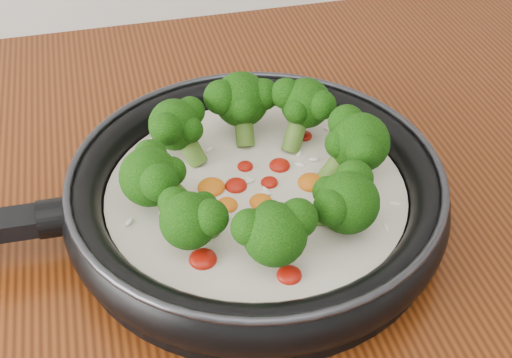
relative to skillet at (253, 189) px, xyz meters
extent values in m
cylinder|color=black|center=(0.00, 0.00, -0.03)|extent=(0.35, 0.35, 0.01)
torus|color=black|center=(0.00, 0.00, 0.00)|extent=(0.37, 0.37, 0.04)
torus|color=#2D2D33|center=(0.00, 0.00, 0.02)|extent=(0.36, 0.36, 0.01)
cylinder|color=black|center=(-0.18, 0.00, 0.00)|extent=(0.03, 0.04, 0.04)
cylinder|color=beige|center=(0.00, 0.00, -0.01)|extent=(0.29, 0.29, 0.02)
ellipsoid|color=#A71108|center=(-0.06, -0.08, 0.00)|extent=(0.03, 0.03, 0.01)
ellipsoid|color=#A71108|center=(0.07, -0.04, 0.00)|extent=(0.02, 0.02, 0.01)
ellipsoid|color=#D5600D|center=(0.06, -0.01, 0.00)|extent=(0.03, 0.03, 0.01)
ellipsoid|color=#A71108|center=(0.10, -0.02, 0.00)|extent=(0.02, 0.02, 0.01)
ellipsoid|color=#A71108|center=(-0.04, 0.01, 0.00)|extent=(0.02, 0.02, 0.01)
ellipsoid|color=#D5600D|center=(0.00, -0.02, 0.00)|extent=(0.03, 0.03, 0.01)
ellipsoid|color=#A71108|center=(-0.01, 0.01, 0.00)|extent=(0.02, 0.02, 0.01)
ellipsoid|color=#A71108|center=(0.00, -0.11, 0.00)|extent=(0.03, 0.03, 0.01)
ellipsoid|color=#D5600D|center=(-0.04, 0.01, 0.00)|extent=(0.03, 0.03, 0.01)
ellipsoid|color=#A71108|center=(0.07, 0.07, 0.00)|extent=(0.02, 0.02, 0.01)
ellipsoid|color=#A71108|center=(0.02, 0.00, 0.00)|extent=(0.02, 0.02, 0.01)
ellipsoid|color=#D5600D|center=(0.01, -0.06, 0.00)|extent=(0.02, 0.02, 0.01)
ellipsoid|color=#A71108|center=(-0.06, 0.00, 0.00)|extent=(0.02, 0.02, 0.01)
ellipsoid|color=#A71108|center=(0.00, 0.03, 0.00)|extent=(0.02, 0.02, 0.01)
ellipsoid|color=#D5600D|center=(-0.03, -0.02, 0.00)|extent=(0.03, 0.03, 0.01)
ellipsoid|color=#A71108|center=(0.03, 0.03, 0.00)|extent=(0.03, 0.03, 0.01)
ellipsoid|color=white|center=(-0.09, -0.01, 0.00)|extent=(0.01, 0.01, 0.00)
ellipsoid|color=white|center=(0.01, -0.04, 0.00)|extent=(0.01, 0.01, 0.00)
ellipsoid|color=white|center=(0.10, 0.02, 0.00)|extent=(0.01, 0.01, 0.00)
ellipsoid|color=white|center=(0.01, -0.01, 0.00)|extent=(0.01, 0.01, 0.00)
ellipsoid|color=white|center=(0.03, -0.04, 0.00)|extent=(0.01, 0.01, 0.00)
ellipsoid|color=white|center=(-0.06, -0.02, 0.00)|extent=(0.01, 0.01, 0.00)
ellipsoid|color=white|center=(0.00, 0.01, 0.00)|extent=(0.01, 0.01, 0.00)
ellipsoid|color=white|center=(-0.12, -0.02, 0.00)|extent=(0.01, 0.01, 0.00)
ellipsoid|color=white|center=(-0.08, -0.01, 0.00)|extent=(0.01, 0.01, 0.00)
ellipsoid|color=white|center=(0.10, 0.07, 0.00)|extent=(0.01, 0.01, 0.00)
ellipsoid|color=white|center=(0.08, 0.00, 0.00)|extent=(0.01, 0.01, 0.00)
ellipsoid|color=white|center=(0.06, 0.08, 0.00)|extent=(0.01, 0.01, 0.00)
ellipsoid|color=white|center=(0.05, 0.02, 0.00)|extent=(0.01, 0.01, 0.00)
ellipsoid|color=white|center=(0.01, -0.01, 0.00)|extent=(0.01, 0.01, 0.00)
ellipsoid|color=white|center=(0.01, 0.00, 0.00)|extent=(0.01, 0.01, 0.00)
ellipsoid|color=white|center=(0.00, 0.01, 0.00)|extent=(0.01, 0.01, 0.00)
ellipsoid|color=white|center=(0.09, -0.01, 0.00)|extent=(0.01, 0.01, 0.00)
ellipsoid|color=white|center=(-0.03, 0.07, 0.00)|extent=(0.01, 0.01, 0.00)
ellipsoid|color=white|center=(0.07, 0.03, 0.00)|extent=(0.01, 0.01, 0.00)
ellipsoid|color=white|center=(0.02, 0.11, 0.00)|extent=(0.01, 0.01, 0.00)
ellipsoid|color=white|center=(0.06, 0.04, 0.00)|extent=(0.01, 0.01, 0.00)
ellipsoid|color=white|center=(0.10, -0.08, 0.00)|extent=(0.01, 0.01, 0.00)
ellipsoid|color=white|center=(0.05, 0.07, 0.00)|extent=(0.01, 0.01, 0.00)
ellipsoid|color=white|center=(0.12, -0.05, 0.00)|extent=(0.01, 0.01, 0.00)
ellipsoid|color=white|center=(-0.03, -0.03, 0.00)|extent=(0.01, 0.01, 0.00)
cylinder|color=#567D28|center=(0.08, 0.00, 0.02)|extent=(0.04, 0.02, 0.04)
sphere|color=black|center=(0.10, 0.00, 0.04)|extent=(0.06, 0.06, 0.06)
sphere|color=black|center=(0.10, 0.02, 0.05)|extent=(0.04, 0.04, 0.04)
sphere|color=black|center=(0.10, -0.02, 0.04)|extent=(0.03, 0.03, 0.03)
sphere|color=black|center=(0.08, 0.00, 0.04)|extent=(0.03, 0.03, 0.03)
cylinder|color=#567D28|center=(0.06, 0.06, 0.02)|extent=(0.04, 0.04, 0.04)
sphere|color=black|center=(0.07, 0.07, 0.04)|extent=(0.05, 0.05, 0.05)
sphere|color=black|center=(0.05, 0.08, 0.05)|extent=(0.03, 0.03, 0.03)
sphere|color=black|center=(0.08, 0.05, 0.05)|extent=(0.03, 0.03, 0.03)
sphere|color=black|center=(0.06, 0.06, 0.04)|extent=(0.03, 0.03, 0.03)
cylinder|color=#567D28|center=(0.01, 0.08, 0.02)|extent=(0.02, 0.04, 0.04)
sphere|color=black|center=(0.01, 0.10, 0.04)|extent=(0.06, 0.06, 0.06)
sphere|color=black|center=(-0.01, 0.09, 0.05)|extent=(0.04, 0.04, 0.04)
sphere|color=black|center=(0.03, 0.09, 0.04)|extent=(0.03, 0.03, 0.03)
sphere|color=black|center=(0.01, 0.08, 0.04)|extent=(0.03, 0.03, 0.03)
cylinder|color=#567D28|center=(-0.05, 0.06, 0.02)|extent=(0.04, 0.04, 0.04)
sphere|color=black|center=(-0.06, 0.07, 0.03)|extent=(0.05, 0.05, 0.05)
sphere|color=black|center=(-0.07, 0.06, 0.04)|extent=(0.03, 0.03, 0.03)
sphere|color=black|center=(-0.04, 0.08, 0.04)|extent=(0.03, 0.03, 0.03)
sphere|color=black|center=(-0.05, 0.06, 0.04)|extent=(0.03, 0.03, 0.03)
cylinder|color=#567D28|center=(-0.08, 0.00, 0.02)|extent=(0.04, 0.02, 0.04)
sphere|color=black|center=(-0.09, 0.00, 0.04)|extent=(0.05, 0.05, 0.05)
sphere|color=black|center=(-0.09, -0.02, 0.04)|extent=(0.03, 0.03, 0.03)
sphere|color=black|center=(-0.09, 0.02, 0.04)|extent=(0.03, 0.03, 0.03)
sphere|color=black|center=(-0.07, 0.00, 0.04)|extent=(0.03, 0.03, 0.03)
cylinder|color=#567D28|center=(-0.06, -0.05, 0.01)|extent=(0.04, 0.04, 0.04)
sphere|color=black|center=(-0.07, -0.06, 0.03)|extent=(0.05, 0.05, 0.05)
sphere|color=black|center=(-0.05, -0.07, 0.04)|extent=(0.03, 0.03, 0.03)
sphere|color=black|center=(-0.08, -0.05, 0.04)|extent=(0.03, 0.03, 0.03)
sphere|color=black|center=(-0.06, -0.05, 0.04)|extent=(0.02, 0.02, 0.02)
cylinder|color=#567D28|center=(0.00, -0.08, 0.02)|extent=(0.02, 0.04, 0.04)
sphere|color=black|center=(-0.01, -0.10, 0.03)|extent=(0.05, 0.05, 0.05)
sphere|color=black|center=(0.01, -0.09, 0.04)|extent=(0.03, 0.03, 0.03)
sphere|color=black|center=(-0.03, -0.09, 0.04)|extent=(0.03, 0.03, 0.03)
sphere|color=black|center=(0.00, -0.08, 0.04)|extent=(0.03, 0.03, 0.03)
cylinder|color=#567D28|center=(0.05, -0.06, 0.01)|extent=(0.04, 0.04, 0.04)
sphere|color=black|center=(0.06, -0.07, 0.03)|extent=(0.06, 0.06, 0.05)
sphere|color=black|center=(0.08, -0.05, 0.04)|extent=(0.03, 0.03, 0.03)
sphere|color=black|center=(0.05, -0.08, 0.04)|extent=(0.03, 0.03, 0.03)
sphere|color=black|center=(0.05, -0.06, 0.04)|extent=(0.03, 0.03, 0.03)
camera|label=1|loc=(-0.12, -0.47, 0.42)|focal=48.29mm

